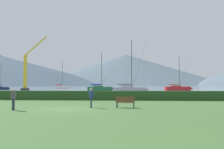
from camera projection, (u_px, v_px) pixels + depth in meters
ground_plane at (68, 109)px, 19.24m from camera, size 1000.00×1000.00×0.00m
harbor_water at (121, 87)px, 155.79m from camera, size 320.00×246.00×0.00m
hedge_line at (90, 95)px, 30.23m from camera, size 80.00×1.20×1.15m
sailboat_slip_1 at (178, 88)px, 77.28m from camera, size 9.32×3.56×11.19m
sailboat_slip_2 at (100, 88)px, 75.67m from camera, size 9.12×4.47×11.92m
sailboat_slip_3 at (0, 88)px, 88.85m from camera, size 7.30×3.67×10.02m
sailboat_slip_4 at (61, 87)px, 110.19m from camera, size 8.34×3.87×12.47m
sailboat_slip_5 at (130, 89)px, 59.98m from camera, size 9.30×3.16×13.28m
park_bench_near_path at (125, 101)px, 20.04m from camera, size 1.61×0.60×0.95m
person_seated_viewer at (13, 97)px, 18.22m from camera, size 0.36×0.57×1.65m
person_standing_walker at (91, 96)px, 20.19m from camera, size 0.36×0.56×1.65m
dock_crane at (26, 74)px, 73.76m from camera, size 7.67×2.00×16.72m
distant_hill_east_ridge at (126, 70)px, 434.66m from camera, size 341.11×341.11×55.95m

